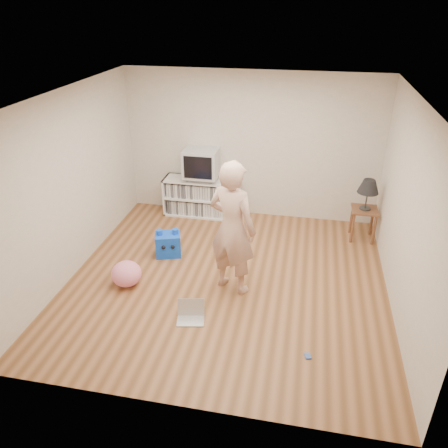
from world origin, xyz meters
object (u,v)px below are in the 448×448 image
dvd_deck (202,178)px  crt_tv (201,163)px  laptop (191,314)px  media_unit (202,197)px  person (232,229)px  plush_pink (126,274)px  plush_blue (168,244)px  side_table (364,216)px  table_lamp (369,187)px

dvd_deck → crt_tv: 0.29m
laptop → crt_tv: bearing=90.0°
dvd_deck → media_unit: bearing=90.0°
person → plush_pink: size_ratio=4.45×
person → plush_blue: (-1.14, 0.67, -0.75)m
person → plush_pink: (-1.47, -0.22, -0.76)m
side_table → person: 2.67m
laptop → plush_blue: plush_blue is taller
crt_tv → plush_blue: 1.73m
media_unit → crt_tv: (0.00, -0.02, 0.67)m
crt_tv → table_lamp: size_ratio=1.17×
side_table → plush_pink: size_ratio=1.30×
person → table_lamp: bearing=-114.0°
person → plush_blue: person is taller
crt_tv → person: size_ratio=0.32×
plush_blue → dvd_deck: bearing=65.1°
dvd_deck → side_table: 2.89m
table_lamp → plush_pink: (-3.36, -2.03, -0.76)m
crt_tv → person: (0.96, -2.18, -0.08)m
crt_tv → laptop: 3.14m
media_unit → plush_blue: size_ratio=3.03×
crt_tv → person: person is taller
dvd_deck → crt_tv: crt_tv is taller
table_lamp → plush_blue: bearing=-159.4°
media_unit → plush_pink: size_ratio=3.30×
table_lamp → person: 2.62m
laptop → dvd_deck: bearing=90.0°
dvd_deck → plush_pink: (-0.52, -2.40, -0.55)m
side_table → table_lamp: bearing=0.0°
side_table → table_lamp: table_lamp is taller
side_table → dvd_deck: bearing=172.6°
media_unit → dvd_deck: size_ratio=3.11×
media_unit → plush_blue: (-0.19, -1.52, -0.16)m
plush_pink → table_lamp: bearing=31.2°
plush_blue → person: bearing=-48.4°
table_lamp → crt_tv: bearing=172.7°
side_table → person: person is taller
side_table → person: bearing=-136.2°
laptop → plush_blue: bearing=106.8°
table_lamp → laptop: size_ratio=1.33×
plush_blue → laptop: bearing=-80.2°
dvd_deck → table_lamp: table_lamp is taller
plush_pink → laptop: bearing=-26.2°
table_lamp → media_unit: bearing=172.3°
media_unit → side_table: size_ratio=2.55×
crt_tv → media_unit: bearing=90.0°
crt_tv → side_table: (2.85, -0.37, -0.60)m
dvd_deck → crt_tv: (0.00, -0.00, 0.29)m
side_table → plush_pink: bearing=-148.8°
media_unit → crt_tv: 0.67m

